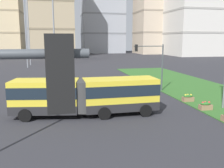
{
  "coord_description": "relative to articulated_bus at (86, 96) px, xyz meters",
  "views": [
    {
      "loc": [
        -4.42,
        -5.6,
        6.14
      ],
      "look_at": [
        0.18,
        15.94,
        2.2
      ],
      "focal_mm": 39.72,
      "sensor_mm": 36.0,
      "label": 1
    }
  ],
  "objects": [
    {
      "name": "traffic_light_far_right",
      "position": [
        8.78,
        7.87,
        2.23
      ],
      "size": [
        3.67,
        0.28,
        5.61
      ],
      "color": "#474C51",
      "rests_on": "ground"
    },
    {
      "name": "flower_planter_5",
      "position": [
        10.41,
        2.22,
        -1.23
      ],
      "size": [
        1.1,
        0.56,
        0.74
      ],
      "color": "#937051",
      "rests_on": "grass_median"
    },
    {
      "name": "apartment_tower_centre",
      "position": [
        18.75,
        100.33,
        20.06
      ],
      "size": [
        19.24,
        17.9,
        43.39
      ],
      "color": "#9EA3AD",
      "rests_on": "ground"
    },
    {
      "name": "flower_planter_4",
      "position": [
        10.41,
        -0.84,
        -1.23
      ],
      "size": [
        1.1,
        0.56,
        0.74
      ],
      "color": "#937051",
      "rests_on": "grass_median"
    },
    {
      "name": "car_maroon_sedan",
      "position": [
        -3.66,
        8.85,
        -0.9
      ],
      "size": [
        4.61,
        2.5,
        1.58
      ],
      "color": "maroon",
      "rests_on": "ground"
    },
    {
      "name": "articulated_bus",
      "position": [
        0.0,
        0.0,
        0.0
      ],
      "size": [
        12.0,
        3.6,
        3.0
      ],
      "color": "yellow",
      "rests_on": "ground"
    },
    {
      "name": "apartment_tower_eastcentre",
      "position": [
        40.27,
        87.66,
        16.3
      ],
      "size": [
        15.72,
        15.99,
        35.87
      ],
      "color": "#C6B299",
      "rests_on": "ground"
    },
    {
      "name": "apartment_tower_westcentre",
      "position": [
        -4.08,
        76.31,
        17.32
      ],
      "size": [
        15.81,
        15.33,
        37.91
      ],
      "color": "tan",
      "rests_on": "ground"
    }
  ]
}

